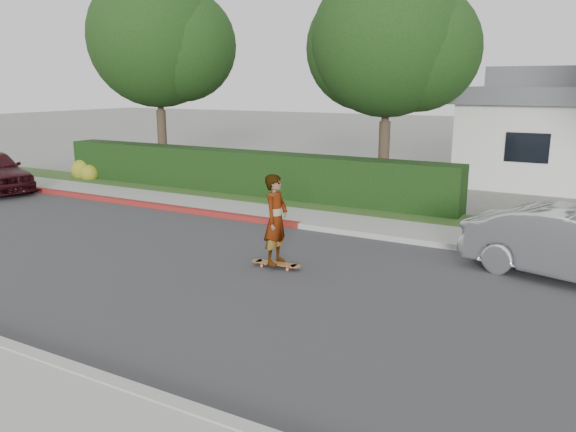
# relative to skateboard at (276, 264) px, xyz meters

# --- Properties ---
(ground) EXTENTS (120.00, 120.00, 0.00)m
(ground) POSITION_rel_skateboard_xyz_m (-2.11, -0.97, -0.09)
(ground) COLOR slate
(ground) RESTS_ON ground
(road) EXTENTS (60.00, 8.00, 0.01)m
(road) POSITION_rel_skateboard_xyz_m (-2.11, -0.97, -0.09)
(road) COLOR #2D2D30
(road) RESTS_ON ground
(curb_far) EXTENTS (60.00, 0.20, 0.15)m
(curb_far) POSITION_rel_skateboard_xyz_m (-2.11, 3.13, -0.02)
(curb_far) COLOR #9E9E99
(curb_far) RESTS_ON ground
(curb_red_section) EXTENTS (12.00, 0.21, 0.15)m
(curb_red_section) POSITION_rel_skateboard_xyz_m (-7.11, 3.13, -0.02)
(curb_red_section) COLOR maroon
(curb_red_section) RESTS_ON ground
(sidewalk_far) EXTENTS (60.00, 1.60, 0.12)m
(sidewalk_far) POSITION_rel_skateboard_xyz_m (-2.11, 4.03, -0.03)
(sidewalk_far) COLOR gray
(sidewalk_far) RESTS_ON ground
(planting_strip) EXTENTS (60.00, 1.60, 0.10)m
(planting_strip) POSITION_rel_skateboard_xyz_m (-2.11, 5.63, -0.04)
(planting_strip) COLOR #2D4C1E
(planting_strip) RESTS_ON ground
(hedge) EXTENTS (15.00, 1.00, 1.50)m
(hedge) POSITION_rel_skateboard_xyz_m (-5.11, 6.23, 0.66)
(hedge) COLOR black
(hedge) RESTS_ON ground
(flowering_shrub) EXTENTS (1.40, 1.00, 0.90)m
(flowering_shrub) POSITION_rel_skateboard_xyz_m (-12.12, 5.76, 0.24)
(flowering_shrub) COLOR #2D4C19
(flowering_shrub) RESTS_ON ground
(tree_left) EXTENTS (5.99, 5.21, 8.00)m
(tree_left) POSITION_rel_skateboard_xyz_m (-9.63, 7.72, 5.17)
(tree_left) COLOR #33261C
(tree_left) RESTS_ON ground
(tree_center) EXTENTS (5.66, 4.84, 7.44)m
(tree_center) POSITION_rel_skateboard_xyz_m (-0.63, 8.22, 4.81)
(tree_center) COLOR #33261C
(tree_center) RESTS_ON ground
(skateboard) EXTENTS (1.10, 0.31, 0.10)m
(skateboard) POSITION_rel_skateboard_xyz_m (0.00, 0.00, 0.00)
(skateboard) COLOR #DB5E3C
(skateboard) RESTS_ON ground
(skateboarder) EXTENTS (0.48, 0.69, 1.84)m
(skateboarder) POSITION_rel_skateboard_xyz_m (0.00, -0.00, 0.93)
(skateboarder) COLOR white
(skateboarder) RESTS_ON skateboard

